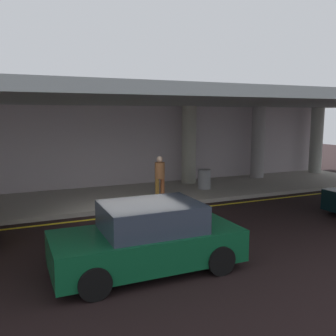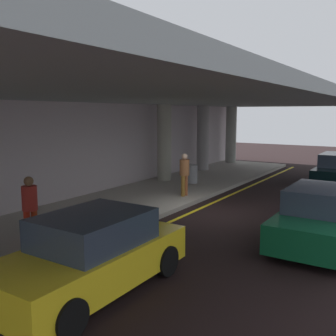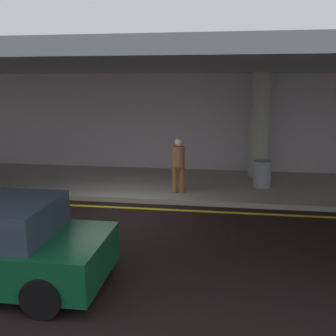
% 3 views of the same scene
% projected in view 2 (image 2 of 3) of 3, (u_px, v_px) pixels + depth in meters
% --- Properties ---
extents(ground_plane, '(60.00, 60.00, 0.00)m').
position_uv_depth(ground_plane, '(208.00, 214.00, 12.98)').
color(ground_plane, black).
extents(sidewalk, '(26.00, 4.20, 0.15)m').
position_uv_depth(sidewalk, '(136.00, 200.00, 14.62)').
color(sidewalk, '#9E988E').
rests_on(sidewalk, ground).
extents(lane_stripe_yellow, '(26.00, 0.14, 0.01)m').
position_uv_depth(lane_stripe_yellow, '(194.00, 211.00, 13.27)').
color(lane_stripe_yellow, yellow).
rests_on(lane_stripe_yellow, ground).
extents(support_column_left_mid, '(0.69, 0.69, 3.65)m').
position_uv_depth(support_column_left_mid, '(164.00, 143.00, 18.37)').
color(support_column_left_mid, '#A1A090').
rests_on(support_column_left_mid, sidewalk).
extents(support_column_center, '(0.69, 0.69, 3.65)m').
position_uv_depth(support_column_center, '(203.00, 138.00, 21.71)').
color(support_column_center, '#969293').
rests_on(support_column_center, sidewalk).
extents(support_column_right_mid, '(0.69, 0.69, 3.65)m').
position_uv_depth(support_column_right_mid, '(231.00, 135.00, 25.04)').
color(support_column_right_mid, '#989B92').
rests_on(support_column_right_mid, sidewalk).
extents(ceiling_overhang, '(28.00, 13.20, 0.30)m').
position_uv_depth(ceiling_overhang, '(145.00, 97.00, 13.80)').
color(ceiling_overhang, '#919C9C').
rests_on(ceiling_overhang, support_column_far_left).
extents(terminal_back_wall, '(26.00, 0.30, 3.80)m').
position_uv_depth(terminal_back_wall, '(91.00, 150.00, 15.56)').
color(terminal_back_wall, '#B6AAAF').
rests_on(terminal_back_wall, ground).
extents(car_dark_green, '(4.10, 1.92, 1.50)m').
position_uv_depth(car_dark_green, '(321.00, 218.00, 9.86)').
color(car_dark_green, '#0E4B2A').
rests_on(car_dark_green, ground).
extents(car_yellow_taxi, '(4.10, 1.92, 1.50)m').
position_uv_depth(car_yellow_taxi, '(92.00, 254.00, 7.31)').
color(car_yellow_taxi, yellow).
rests_on(car_yellow_taxi, ground).
extents(traveler_with_luggage, '(0.38, 0.38, 1.68)m').
position_uv_depth(traveler_with_luggage, '(184.00, 172.00, 14.94)').
color(traveler_with_luggage, olive).
rests_on(traveler_with_luggage, sidewalk).
extents(person_waiting_for_ride, '(0.38, 0.38, 1.68)m').
position_uv_depth(person_waiting_for_ride, '(30.00, 205.00, 9.58)').
color(person_waiting_for_ride, '#A21D0E').
rests_on(person_waiting_for_ride, sidewalk).
extents(trash_bin_steel, '(0.56, 0.56, 0.85)m').
position_uv_depth(trash_bin_steel, '(191.00, 174.00, 17.79)').
color(trash_bin_steel, gray).
rests_on(trash_bin_steel, sidewalk).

